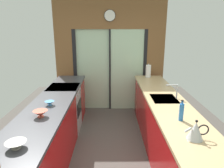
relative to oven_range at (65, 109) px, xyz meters
name	(u,v)px	position (x,y,z in m)	size (l,w,h in m)	color
ground_plane	(110,147)	(0.91, -0.65, -0.47)	(5.04, 7.60, 0.02)	#4C4742
back_wall_unit	(110,49)	(0.91, 1.15, 1.07)	(2.64, 0.12, 2.70)	brown
left_counter_run	(49,137)	(0.00, -1.12, 0.01)	(0.62, 3.80, 0.92)	#AD0C0F
right_counter_run	(167,131)	(1.82, -0.95, 0.01)	(0.62, 3.80, 0.92)	#AD0C0F
sink_faucet	(175,89)	(1.96, -0.70, 0.62)	(0.19, 0.02, 0.24)	#B7BABC
oven_range	(65,109)	(0.00, 0.00, 0.00)	(0.60, 0.60, 0.92)	#B7BABC
mixing_bowl_near	(16,145)	(0.02, -2.11, 0.50)	(0.20, 0.20, 0.07)	gray
mixing_bowl_mid	(40,114)	(0.02, -1.40, 0.51)	(0.19, 0.19, 0.09)	#BC4C38
mixing_bowl_far	(50,103)	(0.02, -0.99, 0.50)	(0.14, 0.14, 0.07)	teal
kettle	(196,131)	(1.80, -1.96, 0.56)	(0.25, 0.17, 0.22)	#B7BABC
soap_bottle_far	(181,112)	(1.80, -1.52, 0.58)	(0.06, 0.06, 0.27)	#286BB7
paper_towel_roll	(148,71)	(1.80, 0.80, 0.61)	(0.14, 0.14, 0.31)	#B7BABC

